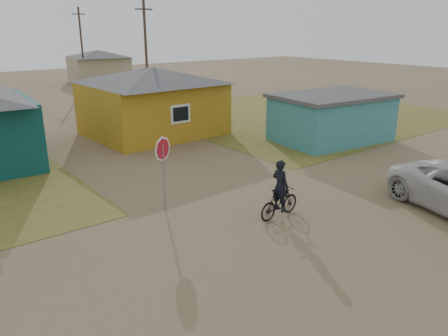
{
  "coord_description": "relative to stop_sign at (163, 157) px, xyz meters",
  "views": [
    {
      "loc": [
        -9.75,
        -8.64,
        6.08
      ],
      "look_at": [
        -0.73,
        3.0,
        1.3
      ],
      "focal_mm": 35.0,
      "sensor_mm": 36.0,
      "label": 1
    }
  ],
  "objects": [
    {
      "name": "stop_sign",
      "position": [
        0.0,
        0.0,
        0.0
      ],
      "size": [
        0.86,
        0.08,
        2.62
      ],
      "color": "gray",
      "rests_on": "ground"
    },
    {
      "name": "utility_pole_far",
      "position": [
        10.28,
        34.3,
        2.22
      ],
      "size": [
        1.4,
        0.2,
        8.0
      ],
      "color": "#443228",
      "rests_on": "ground"
    },
    {
      "name": "cyclist",
      "position": [
        2.7,
        -2.87,
        -1.19
      ],
      "size": [
        1.79,
        0.66,
        1.99
      ],
      "color": "black",
      "rests_on": "ground"
    },
    {
      "name": "ground",
      "position": [
        2.78,
        -3.7,
        -1.92
      ],
      "size": [
        120.0,
        120.0,
        0.0
      ],
      "primitive_type": "plane",
      "color": "#786445"
    },
    {
      "name": "grass_ne",
      "position": [
        16.78,
        9.3,
        -1.91
      ],
      "size": [
        20.0,
        18.0,
        0.0
      ],
      "primitive_type": "cube",
      "color": "olive",
      "rests_on": "ground"
    },
    {
      "name": "house_beige_east",
      "position": [
        12.78,
        36.3,
        -0.06
      ],
      "size": [
        6.95,
        6.05,
        3.6
      ],
      "color": "tan",
      "rests_on": "ground"
    },
    {
      "name": "shed_turquoise",
      "position": [
        12.28,
        2.8,
        -0.61
      ],
      "size": [
        6.71,
        4.93,
        2.6
      ],
      "color": "teal",
      "rests_on": "ground"
    },
    {
      "name": "utility_pole_near",
      "position": [
        9.28,
        18.3,
        2.22
      ],
      "size": [
        1.4,
        0.2,
        8.0
      ],
      "color": "#443228",
      "rests_on": "ground"
    },
    {
      "name": "house_yellow",
      "position": [
        5.28,
        10.3,
        0.09
      ],
      "size": [
        7.72,
        6.76,
        3.9
      ],
      "color": "#AD7F1A",
      "rests_on": "ground"
    }
  ]
}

